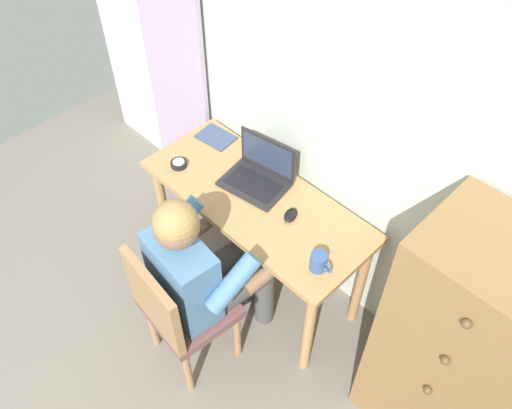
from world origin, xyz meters
name	(u,v)px	position (x,y,z in m)	size (l,w,h in m)	color
wall_back	(401,144)	(0.00, 2.20, 1.25)	(4.80, 0.05, 2.50)	silver
curtain_panel	(171,39)	(-1.52, 2.13, 1.14)	(0.56, 0.03, 2.28)	#B29EBC
desk	(256,212)	(-0.55, 1.86, 0.63)	(1.29, 0.54, 0.75)	tan
dresser	(460,350)	(0.65, 1.90, 0.67)	(0.62, 0.50, 1.34)	olive
chair	(178,309)	(-0.46, 1.23, 0.49)	(0.46, 0.44, 0.88)	brown
person_seated	(205,268)	(-0.44, 1.41, 0.67)	(0.56, 0.61, 1.19)	#4C4C4C
laptop	(259,174)	(-0.62, 1.96, 0.80)	(0.38, 0.30, 0.24)	#232326
computer_mouse	(291,215)	(-0.33, 1.89, 0.77)	(0.06, 0.10, 0.03)	black
desk_clock	(179,164)	(-1.01, 1.72, 0.76)	(0.09, 0.09, 0.03)	black
notebook_pad	(216,137)	(-1.04, 2.02, 0.76)	(0.21, 0.15, 0.01)	#3D4C6B
coffee_mug	(319,262)	(-0.02, 1.75, 0.80)	(0.12, 0.08, 0.09)	#33518C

